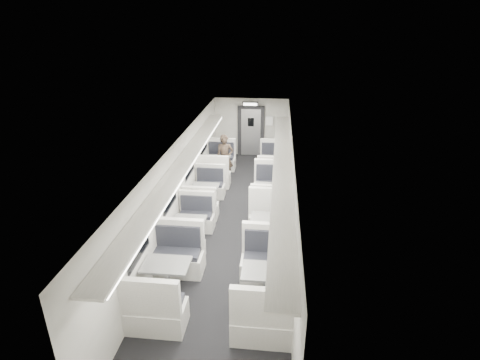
% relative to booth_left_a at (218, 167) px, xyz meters
% --- Properties ---
extents(room, '(3.24, 12.24, 2.64)m').
position_rel_booth_left_a_xyz_m(room, '(1.00, -3.39, 0.81)').
color(room, black).
rests_on(room, ground).
extents(booth_left_a, '(1.08, 2.19, 1.17)m').
position_rel_booth_left_a_xyz_m(booth_left_a, '(0.00, 0.00, 0.00)').
color(booth_left_a, white).
rests_on(booth_left_a, room).
extents(booth_left_b, '(0.96, 1.96, 1.05)m').
position_rel_booth_left_a_xyz_m(booth_left_b, '(0.00, -2.36, -0.04)').
color(booth_left_b, white).
rests_on(booth_left_b, room).
extents(booth_left_c, '(0.97, 1.97, 1.05)m').
position_rel_booth_left_a_xyz_m(booth_left_c, '(0.00, -4.46, -0.04)').
color(booth_left_c, white).
rests_on(booth_left_c, room).
extents(booth_left_d, '(1.14, 2.30, 1.23)m').
position_rel_booth_left_a_xyz_m(booth_left_d, '(0.00, -6.50, 0.02)').
color(booth_left_d, white).
rests_on(booth_left_d, room).
extents(booth_right_a, '(1.06, 2.15, 1.15)m').
position_rel_booth_left_a_xyz_m(booth_right_a, '(2.00, 0.18, -0.01)').
color(booth_right_a, white).
rests_on(booth_right_a, room).
extents(booth_right_b, '(1.16, 2.36, 1.26)m').
position_rel_booth_left_a_xyz_m(booth_right_b, '(2.00, -2.53, 0.03)').
color(booth_right_b, white).
rests_on(booth_right_b, room).
extents(booth_right_c, '(1.12, 2.27, 1.22)m').
position_rel_booth_left_a_xyz_m(booth_right_c, '(2.00, -4.37, 0.02)').
color(booth_right_c, white).
rests_on(booth_right_c, room).
extents(booth_right_d, '(1.15, 2.34, 1.25)m').
position_rel_booth_left_a_xyz_m(booth_right_d, '(2.00, -6.53, 0.03)').
color(booth_right_d, white).
rests_on(booth_right_d, room).
extents(passenger, '(0.65, 0.48, 1.67)m').
position_rel_booth_left_a_xyz_m(passenger, '(0.30, -0.26, 0.44)').
color(passenger, black).
rests_on(passenger, room).
extents(window_a, '(0.02, 1.18, 0.84)m').
position_rel_booth_left_a_xyz_m(window_a, '(-0.49, 0.01, 0.96)').
color(window_a, black).
rests_on(window_a, room).
extents(window_b, '(0.02, 1.18, 0.84)m').
position_rel_booth_left_a_xyz_m(window_b, '(-0.49, -2.19, 0.96)').
color(window_b, black).
rests_on(window_b, room).
extents(window_c, '(0.02, 1.18, 0.84)m').
position_rel_booth_left_a_xyz_m(window_c, '(-0.49, -4.39, 0.96)').
color(window_c, black).
rests_on(window_c, room).
extents(window_d, '(0.02, 1.18, 0.84)m').
position_rel_booth_left_a_xyz_m(window_d, '(-0.49, -6.59, 0.96)').
color(window_d, black).
rests_on(window_d, room).
extents(luggage_rack_left, '(0.46, 10.40, 0.09)m').
position_rel_booth_left_a_xyz_m(luggage_rack_left, '(-0.24, -3.69, 1.52)').
color(luggage_rack_left, white).
rests_on(luggage_rack_left, room).
extents(luggage_rack_right, '(0.46, 10.40, 0.09)m').
position_rel_booth_left_a_xyz_m(luggage_rack_right, '(2.24, -3.69, 1.52)').
color(luggage_rack_right, white).
rests_on(luggage_rack_right, room).
extents(vestibule_door, '(1.10, 0.13, 2.10)m').
position_rel_booth_left_a_xyz_m(vestibule_door, '(1.00, 2.54, 0.65)').
color(vestibule_door, black).
rests_on(vestibule_door, room).
extents(exit_sign, '(0.62, 0.12, 0.16)m').
position_rel_booth_left_a_xyz_m(exit_sign, '(1.00, 2.05, 1.89)').
color(exit_sign, black).
rests_on(exit_sign, room).
extents(wall_notice, '(0.32, 0.02, 0.40)m').
position_rel_booth_left_a_xyz_m(wall_notice, '(1.75, 2.53, 1.11)').
color(wall_notice, white).
rests_on(wall_notice, room).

